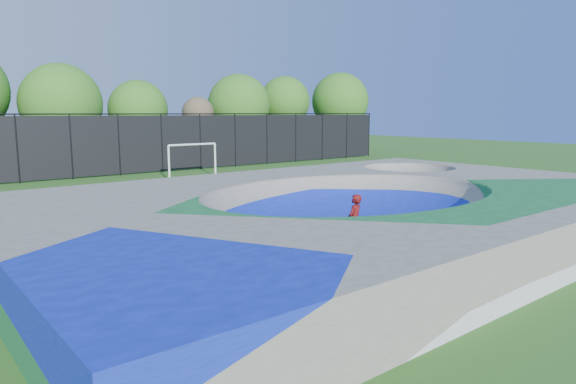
% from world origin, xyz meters
% --- Properties ---
extents(ground, '(120.00, 120.00, 0.00)m').
position_xyz_m(ground, '(0.00, 0.00, 0.00)').
color(ground, '#255617').
rests_on(ground, ground).
extents(skate_deck, '(22.00, 14.00, 1.50)m').
position_xyz_m(skate_deck, '(0.00, 0.00, 0.75)').
color(skate_deck, gray).
rests_on(skate_deck, ground).
extents(skater, '(0.69, 0.55, 1.64)m').
position_xyz_m(skater, '(-1.31, -1.36, 0.82)').
color(skater, '#AD100D').
rests_on(skater, ground).
extents(skateboard, '(0.81, 0.41, 0.05)m').
position_xyz_m(skateboard, '(-1.31, -1.36, 0.03)').
color(skateboard, black).
rests_on(skateboard, ground).
extents(soccer_goal, '(3.33, 0.12, 2.20)m').
position_xyz_m(soccer_goal, '(2.87, 16.44, 1.53)').
color(soccer_goal, white).
rests_on(soccer_goal, ground).
extents(fence, '(48.09, 0.09, 4.04)m').
position_xyz_m(fence, '(0.00, 21.00, 2.10)').
color(fence, black).
rests_on(fence, ground).
extents(treeline, '(53.17, 7.47, 8.36)m').
position_xyz_m(treeline, '(0.40, 25.83, 4.91)').
color(treeline, '#422A21').
rests_on(treeline, ground).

